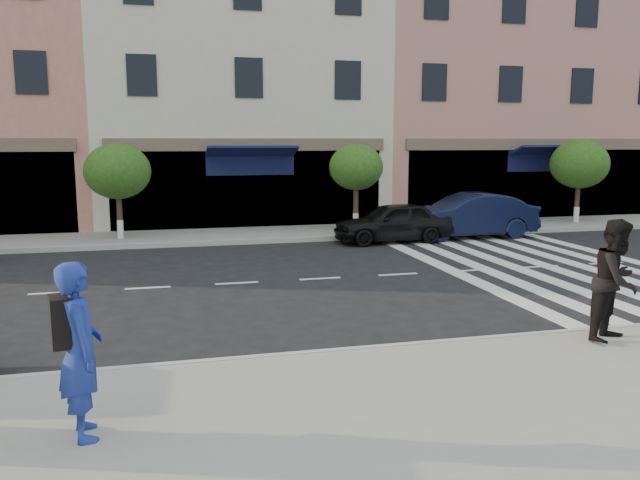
% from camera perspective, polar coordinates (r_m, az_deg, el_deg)
% --- Properties ---
extents(ground, '(120.00, 120.00, 0.00)m').
position_cam_1_polar(ground, '(11.30, 4.93, -7.84)').
color(ground, black).
rests_on(ground, ground).
extents(sidewalk_near, '(60.00, 4.50, 0.15)m').
position_cam_1_polar(sidewalk_near, '(8.04, 13.89, -14.68)').
color(sidewalk_near, gray).
rests_on(sidewalk_near, ground).
extents(sidewalk_far, '(60.00, 3.00, 0.15)m').
position_cam_1_polar(sidewalk_far, '(21.75, -4.46, 0.54)').
color(sidewalk_far, gray).
rests_on(sidewalk_far, ground).
extents(building_centre, '(11.00, 9.00, 11.00)m').
position_cam_1_polar(building_centre, '(27.48, -7.79, 13.59)').
color(building_centre, beige).
rests_on(building_centre, ground).
extents(building_east_mid, '(13.00, 9.00, 13.00)m').
position_cam_1_polar(building_east_mid, '(31.27, 15.38, 14.63)').
color(building_east_mid, tan).
rests_on(building_east_mid, ground).
extents(street_tree_wb, '(2.10, 2.10, 3.06)m').
position_cam_1_polar(street_tree_wb, '(21.10, -18.03, 5.96)').
color(street_tree_wb, '#473323').
rests_on(street_tree_wb, sidewalk_far).
extents(street_tree_c, '(1.90, 1.90, 3.04)m').
position_cam_1_polar(street_tree_c, '(22.03, 3.32, 6.63)').
color(street_tree_c, '#473323').
rests_on(street_tree_c, sidewalk_far).
extents(street_tree_ea, '(2.20, 2.20, 3.19)m').
position_cam_1_polar(street_tree_ea, '(26.15, 22.64, 6.40)').
color(street_tree_ea, '#473323').
rests_on(street_tree_ea, sidewalk_far).
extents(photographer, '(0.60, 0.78, 1.90)m').
position_cam_1_polar(photographer, '(7.10, -21.06, -9.39)').
color(photographer, navy).
rests_on(photographer, sidewalk_near).
extents(walker, '(1.18, 1.10, 1.93)m').
position_cam_1_polar(walker, '(10.84, 25.48, -3.34)').
color(walker, black).
rests_on(walker, sidewalk_near).
extents(car_far_mid, '(3.90, 1.67, 1.31)m').
position_cam_1_polar(car_far_mid, '(20.52, 6.66, 1.64)').
color(car_far_mid, black).
rests_on(car_far_mid, ground).
extents(car_far_right, '(4.63, 1.63, 1.52)m').
position_cam_1_polar(car_far_right, '(21.92, 13.40, 2.20)').
color(car_far_right, black).
rests_on(car_far_right, ground).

